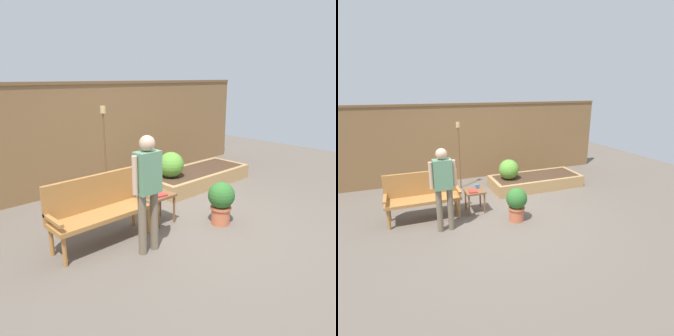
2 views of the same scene
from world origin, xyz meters
The scene contains 11 objects.
ground_plane centered at (0.00, 0.00, 0.00)m, with size 14.00×14.00×0.00m, color #60564C.
fence_back centered at (0.00, 2.60, 1.09)m, with size 8.40×0.14×2.16m.
garden_bench centered at (-1.45, 0.40, 0.54)m, with size 1.44×0.48×0.94m.
side_table centered at (-0.41, 0.30, 0.40)m, with size 0.40×0.40×0.48m.
cup_on_table centered at (-0.33, 0.41, 0.52)m, with size 0.11×0.08×0.09m.
book_on_table centered at (-0.46, 0.23, 0.50)m, with size 0.17×0.18×0.03m, color #B2332D.
potted_boxwood centered at (0.25, -0.40, 0.39)m, with size 0.42×0.42×0.68m.
raised_planter_bed centered at (1.51, 1.22, 0.15)m, with size 2.40×1.00×0.30m.
shrub_near_bench centered at (0.75, 1.24, 0.55)m, with size 0.51×0.51×0.51m.
tiki_torch centered at (-0.39, 1.84, 1.19)m, with size 0.10×0.10×1.74m.
person_by_bench centered at (-1.12, -0.28, 0.93)m, with size 0.47×0.20×1.56m.
Camera 1 is at (-3.65, -3.34, 2.24)m, focal length 35.41 mm.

